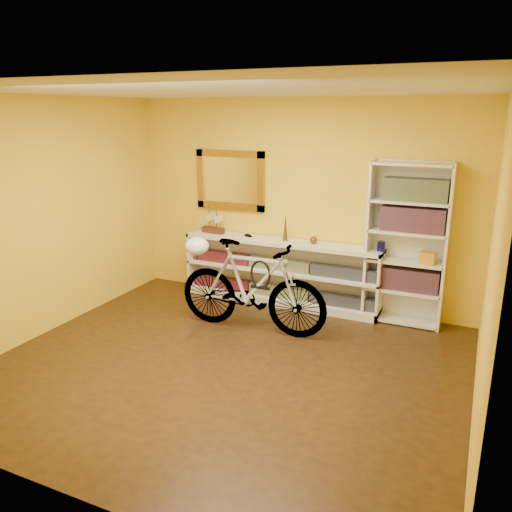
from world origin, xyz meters
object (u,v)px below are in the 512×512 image
at_px(bicycle, 252,287).
at_px(helmet, 197,246).
at_px(bookcase, 406,245).
at_px(console_unit, 280,272).

xyz_separation_m(bicycle, helmet, (-0.69, -0.02, 0.40)).
distance_m(bookcase, helmet, 2.41).
bearing_deg(console_unit, bicycle, -88.46).
xyz_separation_m(console_unit, helmet, (-0.66, -0.96, 0.50)).
relative_size(bookcase, helmet, 6.79).
relative_size(console_unit, helmet, 9.29).
bearing_deg(helmet, console_unit, 55.32).
height_order(bookcase, bicycle, bookcase).
relative_size(console_unit, bicycle, 1.45).
bearing_deg(helmet, bicycle, 2.02).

